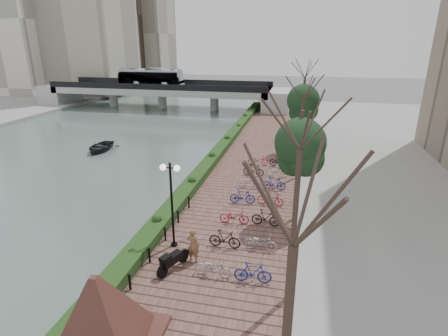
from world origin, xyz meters
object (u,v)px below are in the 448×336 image
(granite_monument, at_px, (98,314))
(pedestrian, at_px, (193,245))
(lamppost, at_px, (171,187))
(motorcycle, at_px, (173,259))
(boat, at_px, (100,147))

(granite_monument, distance_m, pedestrian, 5.82)
(lamppost, distance_m, motorcycle, 3.43)
(granite_monument, bearing_deg, motorcycle, 80.75)
(granite_monument, height_order, boat, granite_monument)
(granite_monument, bearing_deg, boat, 121.46)
(pedestrian, bearing_deg, motorcycle, 61.28)
(motorcycle, bearing_deg, pedestrian, 72.00)
(motorcycle, bearing_deg, boat, 151.34)
(boat, bearing_deg, pedestrian, -50.81)
(boat, bearing_deg, motorcycle, -53.53)
(boat, bearing_deg, granite_monument, -61.45)
(granite_monument, relative_size, pedestrian, 3.20)
(granite_monument, height_order, pedestrian, granite_monument)
(granite_monument, relative_size, lamppost, 1.24)
(pedestrian, height_order, boat, pedestrian)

